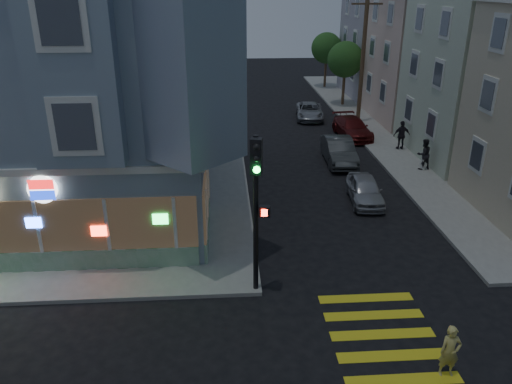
{
  "coord_description": "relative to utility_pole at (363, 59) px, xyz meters",
  "views": [
    {
      "loc": [
        1.83,
        -12.29,
        9.9
      ],
      "look_at": [
        3.0,
        5.1,
        2.57
      ],
      "focal_mm": 35.0,
      "sensor_mm": 36.0,
      "label": 1
    }
  ],
  "objects": [
    {
      "name": "utility_pole",
      "position": [
        0.0,
        0.0,
        0.0
      ],
      "size": [
        2.2,
        0.3,
        9.0
      ],
      "color": "#4C3826",
      "rests_on": "sidewalk_ne"
    },
    {
      "name": "corner_building",
      "position": [
        -18.0,
        -13.02,
        1.02
      ],
      "size": [
        14.6,
        14.6,
        11.4
      ],
      "color": "gray",
      "rests_on": "sidewalk_nw"
    },
    {
      "name": "traffic_signal",
      "position": [
        -9.18,
        -21.84,
        -0.94
      ],
      "size": [
        0.68,
        0.61,
        5.48
      ],
      "rotation": [
        0.0,
        0.0,
        -0.24
      ],
      "color": "black",
      "rests_on": "sidewalk_nw"
    },
    {
      "name": "row_house_d",
      "position": [
        7.5,
        10.0,
        0.6
      ],
      "size": [
        12.0,
        8.6,
        10.5
      ],
      "primitive_type": "cube",
      "color": "gray",
      "rests_on": "sidewalk_ne"
    },
    {
      "name": "parked_car_b",
      "position": [
        -3.4,
        -8.63,
        -4.06
      ],
      "size": [
        1.69,
        4.52,
        1.47
      ],
      "primitive_type": "imported",
      "rotation": [
        0.0,
        0.0,
        -0.03
      ],
      "color": "#3A3E3F",
      "rests_on": "ground"
    },
    {
      "name": "parked_car_d",
      "position": [
        -3.4,
        1.77,
        -4.18
      ],
      "size": [
        2.51,
        4.6,
        1.22
      ],
      "primitive_type": "imported",
      "rotation": [
        0.0,
        0.0,
        -0.11
      ],
      "color": "gray",
      "rests_on": "ground"
    },
    {
      "name": "pedestrian_a",
      "position": [
        1.0,
        -10.41,
        -3.77
      ],
      "size": [
        1.0,
        0.87,
        1.75
      ],
      "primitive_type": "imported",
      "rotation": [
        0.0,
        0.0,
        3.41
      ],
      "color": "black",
      "rests_on": "sidewalk_ne"
    },
    {
      "name": "fire_hydrant",
      "position": [
        1.0,
        -10.52,
        -4.26
      ],
      "size": [
        0.43,
        0.25,
        0.74
      ],
      "color": "silver",
      "rests_on": "sidewalk_ne"
    },
    {
      "name": "street_tree_near",
      "position": [
        0.2,
        6.0,
        -0.86
      ],
      "size": [
        3.0,
        3.0,
        5.3
      ],
      "color": "#4C3826",
      "rests_on": "sidewalk_ne"
    },
    {
      "name": "sidewalk_ne",
      "position": [
        11.0,
        -1.0,
        -4.72
      ],
      "size": [
        24.0,
        42.0,
        0.15
      ],
      "primitive_type": "cube",
      "color": "gray",
      "rests_on": "ground"
    },
    {
      "name": "street_tree_far",
      "position": [
        0.2,
        14.0,
        -0.86
      ],
      "size": [
        3.0,
        3.0,
        5.3
      ],
      "color": "#4C3826",
      "rests_on": "sidewalk_ne"
    },
    {
      "name": "parked_car_a",
      "position": [
        -3.4,
        -14.37,
        -4.17
      ],
      "size": [
        1.77,
        3.79,
        1.25
      ],
      "primitive_type": "imported",
      "rotation": [
        0.0,
        0.0,
        -0.08
      ],
      "color": "#A6A8AD",
      "rests_on": "ground"
    },
    {
      "name": "running_child",
      "position": [
        -4.26,
        -26.01,
        -4.02
      ],
      "size": [
        0.59,
        0.4,
        1.55
      ],
      "primitive_type": "imported",
      "rotation": [
        0.0,
        0.0,
        -0.06
      ],
      "color": "#C8BD66",
      "rests_on": "ground"
    },
    {
      "name": "ground",
      "position": [
        -12.0,
        -24.0,
        -4.8
      ],
      "size": [
        120.0,
        120.0,
        0.0
      ],
      "primitive_type": "plane",
      "color": "black",
      "rests_on": "ground"
    },
    {
      "name": "pedestrian_b",
      "position": [
        1.0,
        -6.72,
        -3.74
      ],
      "size": [
        1.08,
        0.5,
        1.81
      ],
      "primitive_type": "imported",
      "rotation": [
        0.0,
        0.0,
        3.2
      ],
      "color": "black",
      "rests_on": "sidewalk_ne"
    },
    {
      "name": "sidewalk_nw",
      "position": [
        -25.5,
        -1.0,
        -4.72
      ],
      "size": [
        33.0,
        42.0,
        0.15
      ],
      "primitive_type": "cube",
      "color": "gray",
      "rests_on": "ground"
    },
    {
      "name": "row_house_c",
      "position": [
        7.5,
        1.0,
        -0.15
      ],
      "size": [
        12.0,
        8.6,
        9.0
      ],
      "primitive_type": "cube",
      "color": "beige",
      "rests_on": "sidewalk_ne"
    },
    {
      "name": "parked_car_c",
      "position": [
        -1.3,
        -3.43,
        -4.13
      ],
      "size": [
        2.25,
        4.74,
        1.34
      ],
      "primitive_type": "imported",
      "rotation": [
        0.0,
        0.0,
        0.08
      ],
      "color": "#591414",
      "rests_on": "ground"
    }
  ]
}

